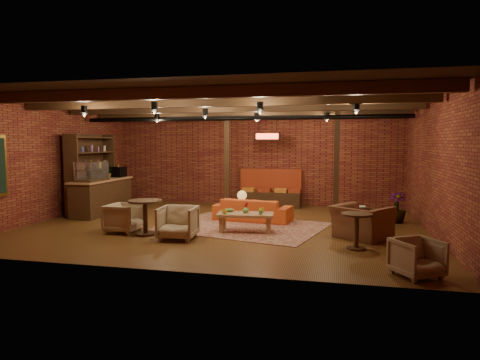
% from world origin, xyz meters
% --- Properties ---
extents(floor, '(10.00, 10.00, 0.00)m').
position_xyz_m(floor, '(0.00, 0.00, 0.00)').
color(floor, '#3C1E0F').
rests_on(floor, ground).
extents(ceiling, '(10.00, 8.00, 0.02)m').
position_xyz_m(ceiling, '(0.00, 0.00, 3.20)').
color(ceiling, black).
rests_on(ceiling, wall_back).
extents(wall_back, '(10.00, 0.02, 3.20)m').
position_xyz_m(wall_back, '(0.00, 4.00, 1.60)').
color(wall_back, maroon).
rests_on(wall_back, ground).
extents(wall_front, '(10.00, 0.02, 3.20)m').
position_xyz_m(wall_front, '(0.00, -4.00, 1.60)').
color(wall_front, maroon).
rests_on(wall_front, ground).
extents(wall_left, '(0.02, 8.00, 3.20)m').
position_xyz_m(wall_left, '(-5.00, 0.00, 1.60)').
color(wall_left, maroon).
rests_on(wall_left, ground).
extents(wall_right, '(0.02, 8.00, 3.20)m').
position_xyz_m(wall_right, '(5.00, 0.00, 1.60)').
color(wall_right, maroon).
rests_on(wall_right, ground).
extents(ceiling_beams, '(9.80, 6.40, 0.22)m').
position_xyz_m(ceiling_beams, '(0.00, 0.00, 3.08)').
color(ceiling_beams, black).
rests_on(ceiling_beams, ceiling).
extents(ceiling_pipe, '(9.60, 0.12, 0.12)m').
position_xyz_m(ceiling_pipe, '(0.00, 1.60, 2.85)').
color(ceiling_pipe, black).
rests_on(ceiling_pipe, ceiling).
extents(post_left, '(0.16, 0.16, 3.20)m').
position_xyz_m(post_left, '(-0.60, 2.60, 1.60)').
color(post_left, black).
rests_on(post_left, ground).
extents(post_right, '(0.16, 0.16, 3.20)m').
position_xyz_m(post_right, '(2.80, 2.00, 1.60)').
color(post_right, black).
rests_on(post_right, ground).
extents(service_counter, '(0.80, 2.50, 1.60)m').
position_xyz_m(service_counter, '(-4.10, 1.00, 0.80)').
color(service_counter, black).
rests_on(service_counter, ground).
extents(plant_counter, '(0.35, 0.39, 0.30)m').
position_xyz_m(plant_counter, '(-4.00, 1.20, 1.22)').
color(plant_counter, '#337F33').
rests_on(plant_counter, service_counter).
extents(shelving_hutch, '(0.52, 2.00, 2.40)m').
position_xyz_m(shelving_hutch, '(-4.50, 1.10, 1.20)').
color(shelving_hutch, black).
rests_on(shelving_hutch, ground).
extents(banquette, '(2.10, 0.70, 1.00)m').
position_xyz_m(banquette, '(0.60, 3.55, 0.50)').
color(banquette, '#9C341A').
rests_on(banquette, ground).
extents(service_sign, '(0.86, 0.06, 0.30)m').
position_xyz_m(service_sign, '(0.60, 3.10, 2.35)').
color(service_sign, '#FF3719').
rests_on(service_sign, ceiling).
extents(ceiling_spotlights, '(6.40, 4.40, 0.28)m').
position_xyz_m(ceiling_spotlights, '(0.00, 0.00, 2.86)').
color(ceiling_spotlights, black).
rests_on(ceiling_spotlights, ceiling).
extents(rug, '(4.51, 3.84, 0.01)m').
position_xyz_m(rug, '(0.51, -0.02, 0.01)').
color(rug, maroon).
rests_on(rug, floor).
extents(sofa, '(2.21, 1.13, 0.62)m').
position_xyz_m(sofa, '(0.58, 0.86, 0.31)').
color(sofa, '#CB4B1C').
rests_on(sofa, floor).
extents(coffee_table, '(1.40, 0.81, 0.71)m').
position_xyz_m(coffee_table, '(0.68, -0.65, 0.41)').
color(coffee_table, olive).
rests_on(coffee_table, floor).
extents(side_table_lamp, '(0.42, 0.42, 0.83)m').
position_xyz_m(side_table_lamp, '(0.28, 0.83, 0.63)').
color(side_table_lamp, black).
rests_on(side_table_lamp, floor).
extents(round_table_left, '(0.78, 0.78, 0.81)m').
position_xyz_m(round_table_left, '(-1.51, -1.47, 0.55)').
color(round_table_left, black).
rests_on(round_table_left, floor).
extents(armchair_a, '(0.70, 0.75, 0.76)m').
position_xyz_m(armchair_a, '(-2.14, -1.33, 0.38)').
color(armchair_a, '#C4B498').
rests_on(armchair_a, floor).
extents(armchair_b, '(0.84, 0.80, 0.81)m').
position_xyz_m(armchair_b, '(-0.61, -1.73, 0.41)').
color(armchair_b, '#C4B498').
rests_on(armchair_b, floor).
extents(armchair_right, '(1.36, 1.28, 1.00)m').
position_xyz_m(armchair_right, '(3.38, -0.76, 0.50)').
color(armchair_right, brown).
rests_on(armchair_right, floor).
extents(side_table_book, '(0.60, 0.60, 0.56)m').
position_xyz_m(side_table_book, '(3.36, 0.50, 0.49)').
color(side_table_book, black).
rests_on(side_table_book, floor).
extents(round_table_right, '(0.63, 0.63, 0.73)m').
position_xyz_m(round_table_right, '(3.23, -1.77, 0.49)').
color(round_table_right, black).
rests_on(round_table_right, floor).
extents(armchair_far, '(0.89, 0.87, 0.68)m').
position_xyz_m(armchair_far, '(4.11, -3.40, 0.34)').
color(armchair_far, '#C4B498').
rests_on(armchair_far, floor).
extents(plant_tall, '(1.44, 1.44, 2.48)m').
position_xyz_m(plant_tall, '(4.40, 1.42, 1.24)').
color(plant_tall, '#4C7F4C').
rests_on(plant_tall, floor).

